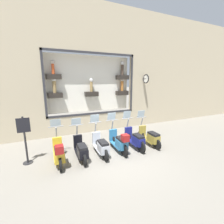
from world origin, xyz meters
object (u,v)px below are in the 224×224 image
scooter_navy_1 (135,139)px  scooter_silver_3 (101,145)px  scooter_teal_2 (119,142)px  scooter_yellow_5 (59,153)px  scooter_olive_0 (150,137)px  scooter_black_4 (81,149)px  shop_sign_post (25,138)px

scooter_navy_1 → scooter_silver_3: scooter_navy_1 is taller
scooter_teal_2 → scooter_yellow_5: 2.57m
scooter_olive_0 → scooter_navy_1: (0.01, 0.86, 0.02)m
scooter_black_4 → scooter_yellow_5: scooter_yellow_5 is taller
scooter_silver_3 → scooter_teal_2: bearing=-93.7°
scooter_olive_0 → scooter_black_4: scooter_olive_0 is taller
scooter_silver_3 → shop_sign_post: shop_sign_post is taller
scooter_yellow_5 → shop_sign_post: bearing=63.1°
scooter_olive_0 → scooter_silver_3: 2.57m
scooter_silver_3 → scooter_yellow_5: size_ratio=1.00×
scooter_olive_0 → scooter_yellow_5: bearing=90.8°
scooter_olive_0 → scooter_navy_1: size_ratio=0.99×
scooter_silver_3 → scooter_yellow_5: scooter_silver_3 is taller
scooter_navy_1 → scooter_silver_3: size_ratio=1.01×
scooter_olive_0 → shop_sign_post: size_ratio=0.96×
scooter_teal_2 → scooter_black_4: 1.71m
scooter_teal_2 → scooter_yellow_5: bearing=90.1°
scooter_navy_1 → scooter_teal_2: scooter_navy_1 is taller
shop_sign_post → scooter_olive_0: bearing=-95.5°
scooter_navy_1 → shop_sign_post: 4.62m
scooter_olive_0 → scooter_teal_2: bearing=91.8°
scooter_navy_1 → shop_sign_post: (0.51, 4.55, 0.57)m
scooter_yellow_5 → scooter_teal_2: bearing=-89.9°
scooter_teal_2 → shop_sign_post: bearing=81.2°
scooter_olive_0 → scooter_black_4: 3.42m
scooter_teal_2 → scooter_black_4: size_ratio=1.01×
shop_sign_post → scooter_silver_3: bearing=-100.3°
scooter_olive_0 → scooter_navy_1: 0.86m
scooter_olive_0 → scooter_black_4: size_ratio=1.00×
scooter_yellow_5 → shop_sign_post: size_ratio=0.97×
scooter_teal_2 → shop_sign_post: size_ratio=0.97×
scooter_olive_0 → scooter_teal_2: 1.71m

